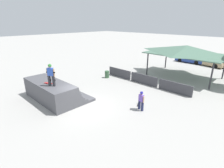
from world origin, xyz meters
name	(u,v)px	position (x,y,z in m)	size (l,w,h in m)	color
ground_plane	(83,107)	(0.00, 0.00, 0.00)	(160.00, 160.00, 0.00)	#A3A09B
quarter_pipe_ramp	(53,91)	(-3.01, -0.92, 0.75)	(5.72, 3.72, 1.66)	#4C4C51
skater_on_deck	(51,73)	(-1.96, -1.45, 2.69)	(0.73, 0.55, 1.79)	#2D2D33
skateboard_on_deck	(48,83)	(-2.62, -1.43, 1.72)	(0.79, 0.44, 0.09)	silver
bystander_walking	(141,99)	(3.68, 2.80, 0.91)	(0.61, 0.29, 1.56)	#1E2347
skateboard_on_ground	(139,104)	(3.05, 3.44, 0.06)	(0.56, 0.79, 0.09)	silver
barrier_fence	(144,79)	(0.40, 7.94, 0.53)	(10.50, 0.12, 1.05)	#3D3D42
pavilion_shelter	(187,50)	(2.36, 13.61, 3.30)	(8.76, 5.68, 3.84)	#2D2D33
trash_bin	(107,74)	(-4.10, 6.70, 0.42)	(0.52, 0.52, 0.85)	#385B3D
parked_car_blue	(190,59)	(-0.21, 22.09, 0.60)	(4.50, 1.76, 1.27)	navy
parked_car_tan	(209,62)	(2.82, 21.93, 0.60)	(4.73, 2.58, 1.27)	tan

